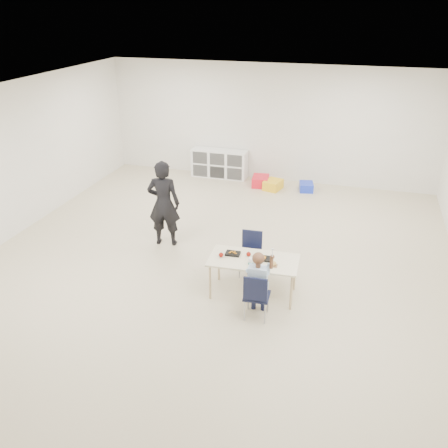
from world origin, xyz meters
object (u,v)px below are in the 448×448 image
(table, at_px, (253,277))
(cubby_shelf, at_px, (219,163))
(chair_near, at_px, (257,295))
(adult, at_px, (164,204))
(child, at_px, (257,282))

(table, relative_size, cubby_shelf, 0.98)
(chair_near, bearing_deg, adult, 137.82)
(child, bearing_deg, cubby_shelf, 108.96)
(table, distance_m, cubby_shelf, 5.35)
(cubby_shelf, bearing_deg, table, -67.55)
(adult, bearing_deg, table, 139.22)
(child, bearing_deg, chair_near, 0.00)
(chair_near, relative_size, child, 0.63)
(chair_near, bearing_deg, cubby_shelf, 108.96)
(chair_near, xyz_separation_m, child, (0.00, 0.00, 0.21))
(chair_near, bearing_deg, table, 105.18)
(chair_near, height_order, cubby_shelf, chair_near)
(child, bearing_deg, adult, 137.82)
(adult, bearing_deg, cubby_shelf, -97.88)
(child, relative_size, adult, 0.72)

